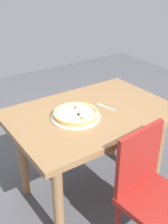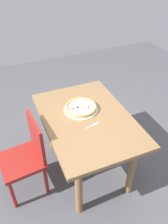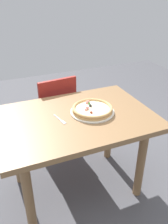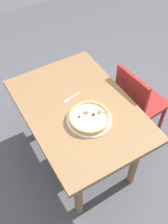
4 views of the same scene
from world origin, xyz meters
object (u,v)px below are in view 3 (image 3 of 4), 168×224
chair_near (55,111)px  pizza (92,109)px  fork (60,120)px  dining_table (76,129)px  plate (92,112)px

chair_near → pizza: 0.71m
pizza → fork: size_ratio=1.94×
chair_near → fork: chair_near is taller
dining_table → fork: 0.17m
dining_table → chair_near: 0.65m
chair_near → plate: size_ratio=2.48×
chair_near → fork: bearing=-107.3°
pizza → fork: pizza is taller
chair_near → plate: bearing=-83.1°
dining_table → chair_near: (-0.01, -0.63, -0.16)m
chair_near → fork: 0.71m
plate → pizza: size_ratio=1.09×
plate → fork: bearing=3.4°
pizza → fork: bearing=3.6°
dining_table → pizza: bearing=-177.0°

